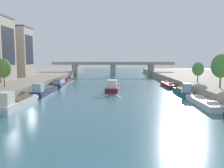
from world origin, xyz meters
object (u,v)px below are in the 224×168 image
at_px(moored_boat_left_gap_after, 60,83).
at_px(tree_right_nearest, 198,69).
at_px(barge_midriver, 113,86).
at_px(moored_boat_left_near, 17,102).
at_px(tree_right_second, 221,66).
at_px(moored_boat_right_upstream, 183,91).
at_px(bridge_far, 113,67).
at_px(moored_boat_left_lone, 68,80).
at_px(tree_left_second, 4,68).
at_px(moored_boat_left_downstream, 44,91).
at_px(moored_boat_right_second, 204,102).
at_px(moored_boat_right_far, 168,85).

bearing_deg(moored_boat_left_gap_after, tree_right_nearest, -15.37).
distance_m(barge_midriver, moored_boat_left_near, 31.24).
bearing_deg(tree_right_second, barge_midriver, 147.83).
relative_size(barge_midriver, tree_right_nearest, 3.11).
relative_size(moored_boat_left_gap_after, moored_boat_right_upstream, 1.14).
distance_m(moored_boat_left_gap_after, bridge_far, 49.42).
relative_size(moored_boat_left_lone, moored_boat_right_upstream, 1.05).
bearing_deg(moored_boat_left_gap_after, moored_boat_left_near, -90.66).
bearing_deg(barge_midriver, tree_left_second, -150.81).
bearing_deg(moored_boat_left_downstream, tree_left_second, -145.89).
relative_size(moored_boat_left_downstream, tree_right_nearest, 2.66).
distance_m(moored_boat_left_downstream, moored_boat_right_upstream, 35.83).
relative_size(barge_midriver, moored_boat_right_second, 1.17).
xyz_separation_m(moored_boat_left_downstream, tree_right_second, (42.60, -6.49, 6.59)).
relative_size(barge_midriver, moored_boat_left_lone, 1.36).
height_order(barge_midriver, moored_boat_left_near, moored_boat_left_near).
bearing_deg(tree_left_second, moored_boat_left_lone, 78.94).
relative_size(moored_boat_left_downstream, moored_boat_right_far, 1.13).
distance_m(tree_right_second, tree_right_nearest, 13.10).
bearing_deg(moored_boat_right_far, tree_right_second, -73.76).
relative_size(tree_right_second, bridge_far, 0.12).
distance_m(moored_boat_left_downstream, tree_right_nearest, 42.90).
bearing_deg(moored_boat_right_second, moored_boat_right_far, 90.20).
relative_size(moored_boat_left_gap_after, moored_boat_right_second, 0.93).
bearing_deg(moored_boat_left_near, moored_boat_left_downstream, 88.33).
bearing_deg(moored_boat_left_near, moored_boat_right_far, 41.87).
bearing_deg(moored_boat_left_downstream, moored_boat_left_near, -91.67).
distance_m(moored_boat_left_downstream, bridge_far, 66.59).
bearing_deg(tree_right_nearest, barge_midriver, 174.04).
bearing_deg(barge_midriver, tree_right_nearest, -5.96).
relative_size(moored_boat_right_far, bridge_far, 0.21).
distance_m(barge_midriver, tree_right_nearest, 24.88).
distance_m(moored_boat_left_gap_after, moored_boat_left_lone, 15.13).
bearing_deg(moored_boat_right_far, moored_boat_left_downstream, -155.45).
bearing_deg(barge_midriver, tree_right_second, -32.17).
height_order(moored_boat_left_downstream, tree_left_second, tree_left_second).
bearing_deg(moored_boat_left_gap_after, bridge_far, 68.86).
bearing_deg(bridge_far, moored_boat_right_far, -69.07).
xyz_separation_m(moored_boat_right_upstream, tree_right_second, (6.77, -5.99, 6.63)).
distance_m(moored_boat_left_downstream, tree_left_second, 11.16).
xyz_separation_m(moored_boat_right_far, tree_right_nearest, (6.14, -9.87, 5.65)).
bearing_deg(tree_right_second, moored_boat_right_upstream, 138.49).
height_order(moored_boat_right_second, tree_right_second, tree_right_second).
bearing_deg(tree_left_second, tree_right_second, -1.36).
xyz_separation_m(barge_midriver, moored_boat_left_downstream, (-17.88, -9.06, 0.02)).
relative_size(moored_boat_left_downstream, moored_boat_right_second, 1.00).
relative_size(moored_boat_left_near, moored_boat_right_second, 1.02).
bearing_deg(moored_boat_right_far, moored_boat_left_lone, 155.07).
distance_m(barge_midriver, moored_boat_left_lone, 30.24).
distance_m(tree_right_second, bridge_far, 74.90).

